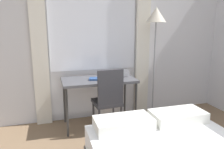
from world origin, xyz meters
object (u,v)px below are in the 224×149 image
desk (99,83)px  desk_chair (108,98)px  book (97,79)px  telephone (123,73)px  standing_lamp (156,24)px

desk → desk_chair: 0.31m
book → telephone: bearing=17.6°
desk → desk_chair: desk_chair is taller
standing_lamp → book: size_ratio=7.21×
desk_chair → telephone: size_ratio=5.53×
standing_lamp → book: (-1.01, -0.08, -0.82)m
telephone → desk: bearing=-165.3°
desk_chair → book: (-0.13, 0.22, 0.24)m
desk_chair → telephone: 0.59m
desk → book: (-0.04, -0.04, 0.08)m
desk → telephone: bearing=14.7°
desk_chair → standing_lamp: (0.88, 0.30, 1.06)m
book → desk_chair: bearing=-60.1°
desk → desk_chair: bearing=-71.8°
desk → book: bearing=-137.5°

